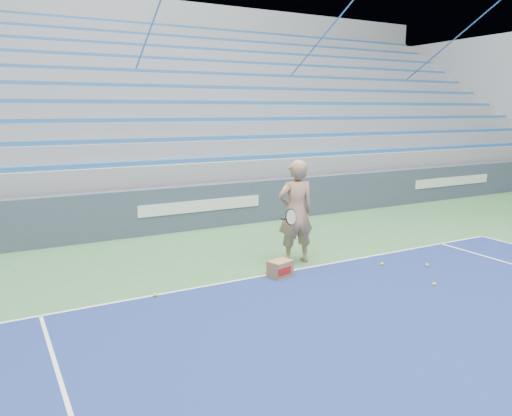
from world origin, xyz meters
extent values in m
cube|color=white|center=(0.00, 11.88, 0.01)|extent=(10.97, 0.05, 0.00)
cube|color=#3A4559|center=(0.00, 15.88, 0.55)|extent=(30.00, 0.30, 1.10)
cube|color=white|center=(0.00, 15.72, 0.60)|extent=(3.20, 0.02, 0.28)
cube|color=white|center=(9.00, 15.72, 0.60)|extent=(3.40, 0.02, 0.28)
cube|color=gray|center=(0.00, 20.43, 0.55)|extent=(30.00, 8.50, 1.10)
cube|color=gray|center=(0.00, 20.43, 1.35)|extent=(30.00, 8.50, 0.50)
cube|color=#2B609C|center=(0.00, 16.56, 1.66)|extent=(29.60, 0.42, 0.11)
cube|color=gray|center=(0.00, 20.86, 1.85)|extent=(30.00, 7.65, 0.50)
cube|color=#2B609C|center=(0.00, 17.41, 2.16)|extent=(29.60, 0.42, 0.11)
cube|color=gray|center=(0.00, 21.28, 2.35)|extent=(30.00, 6.80, 0.50)
cube|color=#2B609C|center=(0.00, 18.26, 2.66)|extent=(29.60, 0.42, 0.11)
cube|color=gray|center=(0.00, 21.71, 2.85)|extent=(30.00, 5.95, 0.50)
cube|color=#2B609C|center=(0.00, 19.11, 3.16)|extent=(29.60, 0.42, 0.11)
cube|color=gray|center=(0.00, 22.13, 3.35)|extent=(30.00, 5.10, 0.50)
cube|color=#2B609C|center=(0.00, 19.96, 3.66)|extent=(29.60, 0.42, 0.11)
cube|color=gray|center=(0.00, 22.56, 3.85)|extent=(30.00, 4.25, 0.50)
cube|color=#2B609C|center=(0.00, 20.81, 4.15)|extent=(29.60, 0.42, 0.11)
cube|color=gray|center=(0.00, 22.98, 4.35)|extent=(30.00, 3.40, 0.50)
cube|color=#2B609C|center=(0.00, 21.66, 4.65)|extent=(29.60, 0.42, 0.11)
cube|color=gray|center=(0.00, 23.41, 4.85)|extent=(30.00, 2.55, 0.50)
cube|color=#2B609C|center=(0.00, 22.51, 5.15)|extent=(29.60, 0.42, 0.11)
cube|color=gray|center=(0.00, 23.84, 5.35)|extent=(30.00, 1.70, 0.50)
cube|color=#2B609C|center=(0.00, 23.36, 5.65)|extent=(29.60, 0.42, 0.11)
cube|color=gray|center=(0.00, 24.26, 5.85)|extent=(30.00, 0.85, 0.50)
cube|color=#2B609C|center=(0.00, 24.21, 6.15)|extent=(29.60, 0.42, 0.11)
cube|color=gray|center=(15.15, 20.43, 3.05)|extent=(0.30, 8.80, 6.10)
cube|color=gray|center=(0.00, 24.98, 3.65)|extent=(31.00, 0.40, 7.30)
cylinder|color=#3367B3|center=(0.00, 20.43, 4.60)|extent=(0.05, 8.53, 5.04)
cylinder|color=#3367B3|center=(6.00, 20.43, 4.60)|extent=(0.05, 8.53, 5.04)
cylinder|color=#3367B3|center=(12.00, 20.43, 4.60)|extent=(0.05, 8.53, 5.04)
imported|color=tan|center=(0.54, 12.33, 1.00)|extent=(0.79, 0.57, 2.01)
cylinder|color=black|center=(0.19, 12.08, 0.95)|extent=(0.12, 0.27, 0.08)
cylinder|color=beige|center=(0.09, 11.80, 1.05)|extent=(0.29, 0.16, 0.28)
torus|color=black|center=(0.09, 11.80, 1.05)|extent=(0.31, 0.18, 0.30)
cube|color=#956D48|center=(-0.18, 11.72, 0.15)|extent=(0.47, 0.40, 0.30)
cube|color=#B21E19|center=(-0.18, 11.56, 0.15)|extent=(0.31, 0.10, 0.14)
sphere|color=#C7D92C|center=(1.86, 10.06, 0.03)|extent=(0.07, 0.07, 0.07)
sphere|color=#C7D92C|center=(2.57, 10.86, 0.03)|extent=(0.07, 0.07, 0.07)
sphere|color=#C7D92C|center=(1.87, 11.33, 0.03)|extent=(0.07, 0.07, 0.07)
sphere|color=#C7D92C|center=(-2.42, 11.83, 0.03)|extent=(0.07, 0.07, 0.07)
camera|label=1|loc=(-4.63, 4.48, 2.92)|focal=35.00mm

